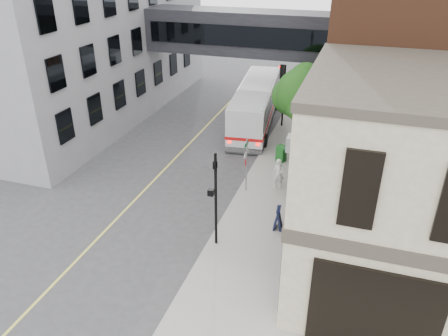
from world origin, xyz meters
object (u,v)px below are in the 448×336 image
Objects in this scene: newspaper_box at (281,154)px; pedestrian_b at (304,148)px; pedestrian_c at (299,151)px; pedestrian_a at (278,174)px; sandwich_board at (278,218)px; bus at (256,103)px.

pedestrian_b is at bearing 49.51° from newspaper_box.
pedestrian_c is 1.17m from newspaper_box.
pedestrian_c reaches higher than pedestrian_a.
newspaper_box is 7.20m from sandwich_board.
newspaper_box is at bearing -175.85° from pedestrian_c.
pedestrian_b is (4.44, -5.19, -0.77)m from bus.
pedestrian_b is 0.85× the size of pedestrian_c.
bus is 10.25× the size of sandwich_board.
bus is 7.33m from pedestrian_c.
pedestrian_c is at bearing 65.95° from pedestrian_a.
newspaper_box is 0.94× the size of sandwich_board.
pedestrian_c is at bearing 17.83° from newspaper_box.
pedestrian_b reaches higher than sandwich_board.
pedestrian_c is (4.25, -5.95, -0.63)m from bus.
pedestrian_a is 0.95× the size of pedestrian_c.
pedestrian_b is 1.47× the size of newspaper_box.
pedestrian_a is (3.63, -9.14, -0.68)m from bus.
pedestrian_a is at bearing -68.34° from bus.
pedestrian_a is 4.03m from pedestrian_b.
sandwich_board is (1.27, -7.09, 0.03)m from newspaper_box.
pedestrian_a reaches higher than sandwich_board.
pedestrian_a is at bearing 95.51° from sandwich_board.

